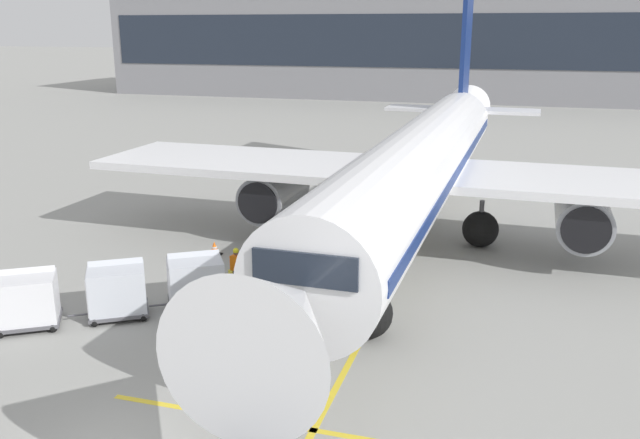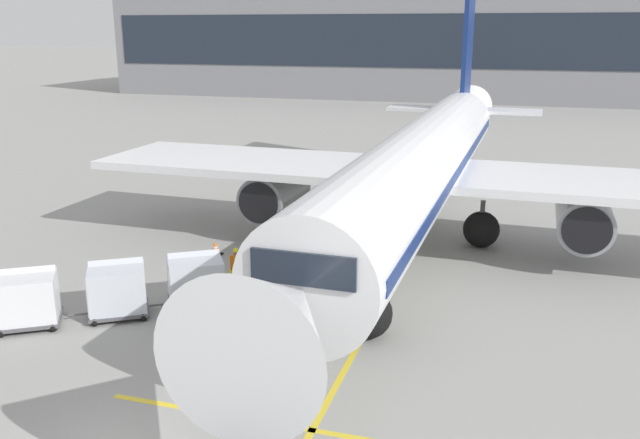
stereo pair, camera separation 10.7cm
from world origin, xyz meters
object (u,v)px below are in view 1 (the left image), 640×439
(belt_loader, at_px, (281,269))
(safety_cone_wingtip, at_px, (266,224))
(ground_crew_by_carts, at_px, (236,267))
(ground_crew_by_loader, at_px, (275,279))
(safety_cone_engine_keepout, at_px, (214,249))
(parked_airplane, at_px, (422,164))
(baggage_cart_second, at_px, (117,289))
(baggage_cart_lead, at_px, (196,280))
(baggage_cart_third, at_px, (26,299))

(belt_loader, bearing_deg, safety_cone_wingtip, 115.21)
(ground_crew_by_carts, bearing_deg, ground_crew_by_loader, -24.00)
(safety_cone_wingtip, bearing_deg, safety_cone_engine_keepout, -99.90)
(safety_cone_engine_keepout, bearing_deg, belt_loader, -35.31)
(parked_airplane, height_order, baggage_cart_second, parked_airplane)
(baggage_cart_lead, height_order, ground_crew_by_carts, baggage_cart_lead)
(parked_airplane, relative_size, baggage_cart_third, 14.71)
(ground_crew_by_loader, xyz_separation_m, safety_cone_wingtip, (-3.75, 8.83, -0.70))
(baggage_cart_third, bearing_deg, ground_crew_by_carts, 41.66)
(ground_crew_by_carts, bearing_deg, parked_airplane, 51.97)
(parked_airplane, xyz_separation_m, ground_crew_by_carts, (-5.86, -7.49, -2.86))
(ground_crew_by_carts, xyz_separation_m, safety_cone_engine_keepout, (-2.65, 3.62, -0.69))
(baggage_cart_second, height_order, ground_crew_by_carts, baggage_cart_second)
(parked_airplane, bearing_deg, baggage_cart_lead, -126.03)
(safety_cone_engine_keepout, bearing_deg, ground_crew_by_loader, -44.62)
(belt_loader, xyz_separation_m, baggage_cart_lead, (-2.44, -2.35, 0.14))
(belt_loader, distance_m, baggage_cart_third, 8.99)
(parked_airplane, distance_m, safety_cone_engine_keepout, 9.99)
(ground_crew_by_carts, height_order, safety_cone_engine_keepout, ground_crew_by_carts)
(ground_crew_by_loader, bearing_deg, belt_loader, 100.76)
(ground_crew_by_loader, distance_m, ground_crew_by_carts, 2.04)
(ground_crew_by_carts, bearing_deg, belt_loader, 21.39)
(baggage_cart_lead, bearing_deg, ground_crew_by_loader, 18.30)
(baggage_cart_second, xyz_separation_m, ground_crew_by_loader, (4.94, 2.45, -0.00))
(baggage_cart_lead, distance_m, ground_crew_by_carts, 1.92)
(belt_loader, relative_size, baggage_cart_second, 1.92)
(ground_crew_by_loader, relative_size, ground_crew_by_carts, 1.00)
(baggage_cart_third, height_order, ground_crew_by_carts, baggage_cart_third)
(belt_loader, xyz_separation_m, ground_crew_by_carts, (-1.59, -0.62, 0.14))
(ground_crew_by_carts, bearing_deg, safety_cone_wingtip, 103.25)
(belt_loader, distance_m, safety_cone_engine_keepout, 5.22)
(belt_loader, distance_m, ground_crew_by_loader, 1.49)
(baggage_cart_second, relative_size, safety_cone_engine_keepout, 4.26)
(baggage_cart_lead, height_order, baggage_cart_third, same)
(baggage_cart_lead, distance_m, baggage_cart_third, 5.63)
(safety_cone_wingtip, bearing_deg, ground_crew_by_carts, -76.75)
(baggage_cart_third, xyz_separation_m, safety_cone_engine_keepout, (2.86, 8.52, -0.69))
(belt_loader, relative_size, safety_cone_wingtip, 8.47)
(baggage_cart_lead, bearing_deg, safety_cone_wingtip, 96.08)
(baggage_cart_lead, bearing_deg, ground_crew_by_carts, 63.89)
(safety_cone_engine_keepout, distance_m, safety_cone_wingtip, 4.44)
(baggage_cart_third, relative_size, safety_cone_engine_keepout, 4.26)
(parked_airplane, bearing_deg, baggage_cart_second, -129.67)
(baggage_cart_second, height_order, safety_cone_wingtip, baggage_cart_second)
(safety_cone_wingtip, bearing_deg, ground_crew_by_loader, -67.00)
(ground_crew_by_loader, bearing_deg, safety_cone_engine_keepout, 135.38)
(parked_airplane, relative_size, belt_loader, 7.66)
(baggage_cart_second, bearing_deg, baggage_cart_third, -146.39)
(ground_crew_by_loader, xyz_separation_m, ground_crew_by_carts, (-1.87, 0.83, 0.00))
(baggage_cart_second, relative_size, ground_crew_by_carts, 1.56)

